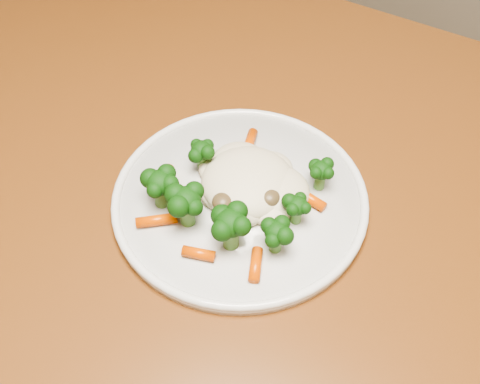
% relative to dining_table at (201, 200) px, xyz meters
% --- Properties ---
extents(dining_table, '(1.28, 0.94, 0.75)m').
position_rel_dining_table_xyz_m(dining_table, '(0.00, 0.00, 0.00)').
color(dining_table, brown).
rests_on(dining_table, ground).
extents(plate, '(0.29, 0.29, 0.01)m').
position_rel_dining_table_xyz_m(plate, '(0.09, -0.04, 0.11)').
color(plate, silver).
rests_on(plate, dining_table).
extents(meal, '(0.19, 0.20, 0.05)m').
position_rel_dining_table_xyz_m(meal, '(0.10, -0.04, 0.13)').
color(meal, beige).
rests_on(meal, plate).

